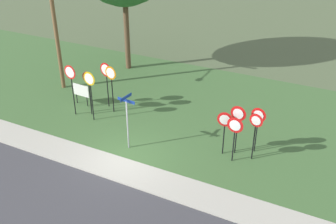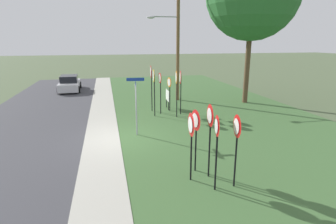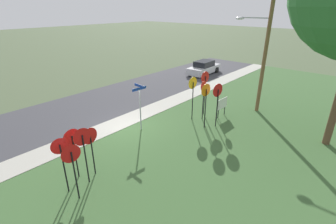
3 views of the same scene
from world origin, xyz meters
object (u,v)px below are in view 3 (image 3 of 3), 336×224
Objects in this scene: stop_sign_center_tall at (217,96)px; yield_sign_far_left at (73,142)px; stop_sign_far_right at (193,89)px; street_name_post at (140,103)px; parked_hatchback_near at (204,68)px; yield_sign_near_left at (72,160)px; stop_sign_near_left at (203,92)px; stop_sign_far_center at (206,96)px; stop_sign_near_right at (205,83)px; yield_sign_near_right at (83,143)px; stop_sign_far_left at (218,97)px; notice_board at (222,105)px; yield_sign_far_right at (61,153)px; yield_sign_center at (90,141)px; utility_pole at (264,43)px.

stop_sign_center_tall is 1.18× the size of yield_sign_far_left.
stop_sign_center_tall is (-0.15, 1.66, -0.08)m from stop_sign_far_right.
parked_hatchback_near is (-13.57, -4.61, -1.06)m from street_name_post.
stop_sign_center_tall reaches higher than yield_sign_near_left.
stop_sign_near_left is 1.25m from stop_sign_center_tall.
stop_sign_far_right is (-0.46, -1.25, 0.05)m from stop_sign_far_center.
stop_sign_center_tall reaches higher than stop_sign_near_left.
yield_sign_near_left is at bearing 10.27° from stop_sign_near_right.
stop_sign_center_tall is at bearing 176.30° from yield_sign_near_right.
stop_sign_far_left reaches higher than parked_hatchback_near.
stop_sign_far_right reaches higher than stop_sign_far_left.
stop_sign_near_left is 8.42m from yield_sign_far_left.
yield_sign_far_left is 0.52× the size of parked_hatchback_near.
stop_sign_far_center reaches higher than stop_sign_far_left.
stop_sign_far_right is 1.20× the size of yield_sign_near_left.
parked_hatchback_near is at bearing -138.06° from notice_board.
stop_sign_far_left is 1.66m from stop_sign_far_right.
stop_sign_near_right is at bearing -167.26° from yield_sign_far_right.
stop_sign_near_left is at bearing -175.19° from yield_sign_near_right.
stop_sign_far_center is (1.51, 0.06, 0.45)m from stop_sign_far_left.
yield_sign_far_right reaches higher than yield_sign_near_left.
stop_sign_far_right is (0.48, -0.47, 0.24)m from stop_sign_near_left.
yield_sign_center is at bearing -143.49° from yield_sign_near_right.
yield_sign_far_left is 12.73m from utility_pole.
yield_sign_far_left is at bearing 18.80° from street_name_post.
stop_sign_near_right is 1.05× the size of street_name_post.
stop_sign_near_right reaches higher than yield_sign_near_left.
yield_sign_near_left reaches higher than stop_sign_far_left.
stop_sign_near_right is at bearing -109.54° from stop_sign_far_left.
parked_hatchback_near reaches higher than notice_board.
stop_sign_far_left is at bearing -179.79° from yield_sign_near_right.
stop_sign_near_right is (-0.79, -0.42, 0.33)m from stop_sign_near_left.
stop_sign_near_right reaches higher than street_name_post.
stop_sign_near_left is at bearing -168.47° from yield_sign_near_left.
street_name_post is 5.52m from notice_board.
utility_pole is at bearing 179.56° from stop_sign_center_tall.
parked_hatchback_near is (-9.97, -6.48, -1.21)m from stop_sign_near_left.
stop_sign_near_left is 0.71m from stop_sign_far_right.
stop_sign_far_left is 0.93× the size of yield_sign_near_left.
stop_sign_far_center is 13.19m from parked_hatchback_near.
notice_board is at bearing 156.48° from street_name_post.
yield_sign_center is (6.86, -1.13, -0.36)m from stop_sign_far_center.
notice_board is at bearing -25.34° from utility_pole.
street_name_post is at bearing -13.43° from stop_sign_near_right.
yield_sign_center is at bearing -4.32° from notice_board.
parked_hatchback_near is at bearing -133.42° from stop_sign_center_tall.
stop_sign_near_right is 0.35× the size of utility_pole.
yield_sign_far_right is at bearing -2.41° from notice_board.
street_name_post is (-4.20, -1.53, 0.03)m from yield_sign_center.
notice_board is at bearing 144.90° from stop_sign_near_left.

